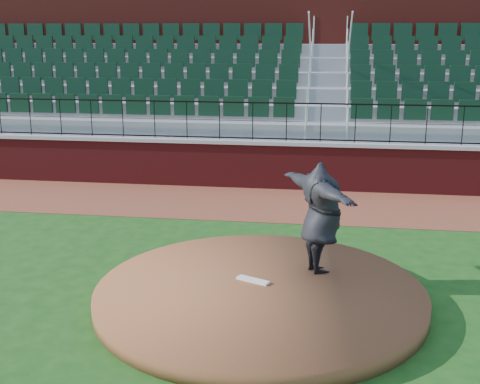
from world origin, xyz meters
The scene contains 10 objects.
ground centered at (0.00, 0.00, 0.00)m, with size 90.00×90.00×0.00m, color #194714.
warning_track centered at (0.00, 5.40, 0.01)m, with size 34.00×3.20×0.01m, color brown.
field_wall centered at (0.00, 7.00, 0.60)m, with size 34.00×0.35×1.20m, color maroon.
wall_cap centered at (0.00, 7.00, 1.25)m, with size 34.00×0.45×0.10m, color #B7B7B7.
wall_railing centered at (0.00, 7.00, 1.80)m, with size 34.00×0.05×1.00m, color black, non-canonical shape.
seating_stands centered at (0.00, 9.72, 2.30)m, with size 34.00×5.10×4.60m, color gray, non-canonical shape.
concourse_wall centered at (0.00, 12.52, 2.75)m, with size 34.00×0.50×5.50m, color maroon.
pitchers_mound centered at (0.58, -0.34, 0.12)m, with size 5.17×5.17×0.25m, color brown.
pitching_rubber centered at (0.44, -0.11, 0.27)m, with size 0.55×0.14×0.04m, color white.
pitcher centered at (1.48, 0.47, 1.18)m, with size 2.29×0.62×1.87m, color black.
Camera 1 is at (1.55, -9.32, 4.16)m, focal length 46.51 mm.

